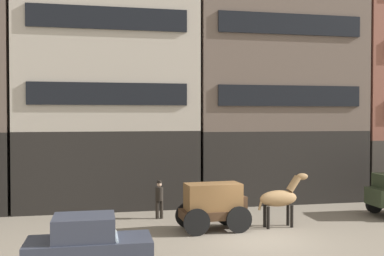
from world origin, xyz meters
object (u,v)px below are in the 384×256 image
(cargo_wagon, at_px, (214,203))
(draft_horse, at_px, (280,198))
(pedestrian_officer, at_px, (159,198))
(sedan_light, at_px, (88,246))

(cargo_wagon, distance_m, draft_horse, 2.95)
(cargo_wagon, bearing_deg, pedestrian_officer, 126.13)
(sedan_light, bearing_deg, pedestrian_officer, 66.97)
(draft_horse, bearing_deg, cargo_wagon, -179.94)
(sedan_light, distance_m, pedestrian_officer, 7.94)
(sedan_light, bearing_deg, cargo_wagon, 42.45)
(sedan_light, height_order, pedestrian_officer, sedan_light)
(pedestrian_officer, bearing_deg, draft_horse, -28.60)
(draft_horse, height_order, sedan_light, draft_horse)
(cargo_wagon, distance_m, sedan_light, 6.86)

